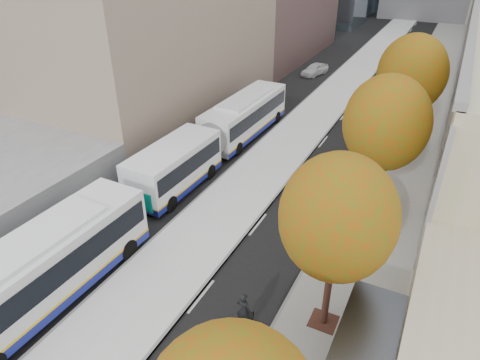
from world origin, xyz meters
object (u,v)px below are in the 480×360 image
Objects in this scene: bus_shelter at (372,343)px; distant_car at (315,69)px; bus_far at (219,134)px; cyclist at (244,319)px.

bus_shelter is 38.25m from distant_car.
distant_car is (-0.16, 22.19, -0.96)m from bus_far.
bus_shelter is 19.04m from bus_far.
bus_far is 8.34× the size of cyclist.
bus_shelter is 0.25× the size of bus_far.
cyclist is (8.57, -13.46, -0.82)m from bus_far.
cyclist is at bearing -56.22° from bus_far.
bus_shelter reaches higher than cyclist.
bus_shelter is at bearing -44.13° from bus_far.
cyclist is (-4.79, 0.10, -1.40)m from bus_shelter.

